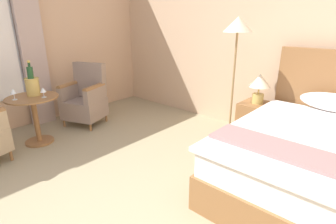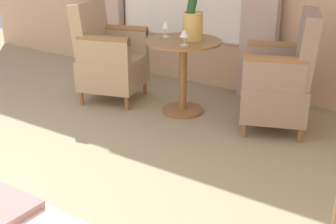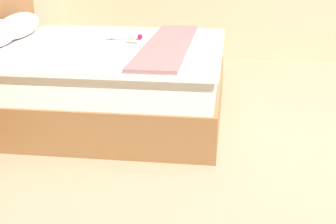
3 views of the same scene
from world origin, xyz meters
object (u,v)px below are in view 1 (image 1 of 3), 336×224
object	(u,v)px
nightstand	(255,122)
bedside_lamp	(259,84)
floor_lamp_brass	(237,38)
champagne_bucket	(32,84)
side_table_round	(35,114)
bed	(336,164)
wine_glass_near_bucket	(13,92)
armchair_by_window	(85,99)
wine_glass_near_edge	(43,90)

from	to	relation	value
nightstand	bedside_lamp	xyz separation A→B (m)	(-0.00, 0.00, 0.55)
floor_lamp_brass	champagne_bucket	bearing A→B (deg)	-138.14
floor_lamp_brass	nightstand	bearing A→B (deg)	43.04
floor_lamp_brass	side_table_round	size ratio (longest dim) A/B	2.51
nightstand	bed	bearing A→B (deg)	-32.76
bed	side_table_round	bearing A→B (deg)	-157.51
floor_lamp_brass	wine_glass_near_bucket	xyz separation A→B (m)	(-1.99, -2.07, -0.65)
bed	champagne_bucket	xyz separation A→B (m)	(-3.41, -1.33, 0.47)
champagne_bucket	armchair_by_window	size ratio (longest dim) A/B	0.48
bed	wine_glass_near_bucket	bearing A→B (deg)	-154.78
floor_lamp_brass	wine_glass_near_edge	size ratio (longest dim) A/B	12.75
bed	side_table_round	distance (m)	3.63
wine_glass_near_bucket	armchair_by_window	bearing A→B (deg)	96.38
side_table_round	armchair_by_window	xyz separation A→B (m)	(-0.15, 0.87, -0.00)
champagne_bucket	wine_glass_near_edge	size ratio (longest dim) A/B	3.59
champagne_bucket	bedside_lamp	bearing A→B (deg)	42.00
wine_glass_near_bucket	champagne_bucket	bearing A→B (deg)	97.35
nightstand	armchair_by_window	world-z (taller)	armchair_by_window
nightstand	armchair_by_window	size ratio (longest dim) A/B	0.56
bed	champagne_bucket	size ratio (longest dim) A/B	4.39
side_table_round	wine_glass_near_edge	distance (m)	0.38
nightstand	wine_glass_near_bucket	size ratio (longest dim) A/B	3.73
bed	nightstand	xyz separation A→B (m)	(-1.12, 0.72, -0.08)
nightstand	bedside_lamp	size ratio (longest dim) A/B	1.35
bed	armchair_by_window	world-z (taller)	bed
bedside_lamp	side_table_round	world-z (taller)	bedside_lamp
nightstand	side_table_round	bearing A→B (deg)	-136.51
bedside_lamp	wine_glass_near_bucket	size ratio (longest dim) A/B	2.76
nightstand	armchair_by_window	distance (m)	2.68
bedside_lamp	wine_glass_near_bucket	distance (m)	3.23
bed	bedside_lamp	bearing A→B (deg)	147.25
bedside_lamp	side_table_round	xyz separation A→B (m)	(-2.22, -2.11, -0.40)
bed	wine_glass_near_edge	xyz separation A→B (m)	(-3.20, -1.29, 0.41)
wine_glass_near_edge	armchair_by_window	world-z (taller)	armchair_by_window
bed	floor_lamp_brass	distance (m)	1.82
floor_lamp_brass	champagne_bucket	size ratio (longest dim) A/B	3.55
floor_lamp_brass	wine_glass_near_edge	xyz separation A→B (m)	(-1.82, -1.77, -0.67)
floor_lamp_brass	champagne_bucket	distance (m)	2.78
champagne_bucket	armchair_by_window	world-z (taller)	champagne_bucket
wine_glass_near_edge	wine_glass_near_bucket	bearing A→B (deg)	-119.70
champagne_bucket	wine_glass_near_edge	bearing A→B (deg)	12.50
bed	armchair_by_window	bearing A→B (deg)	-171.55
nightstand	champagne_bucket	distance (m)	3.12
bedside_lamp	floor_lamp_brass	xyz separation A→B (m)	(-0.26, -0.25, 0.60)
side_table_round	bed	bearing A→B (deg)	22.49
bed	nightstand	distance (m)	1.34
nightstand	bedside_lamp	bearing A→B (deg)	180.00
nightstand	side_table_round	size ratio (longest dim) A/B	0.83
bed	champagne_bucket	world-z (taller)	bed
side_table_round	wine_glass_near_edge	world-z (taller)	wine_glass_near_edge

